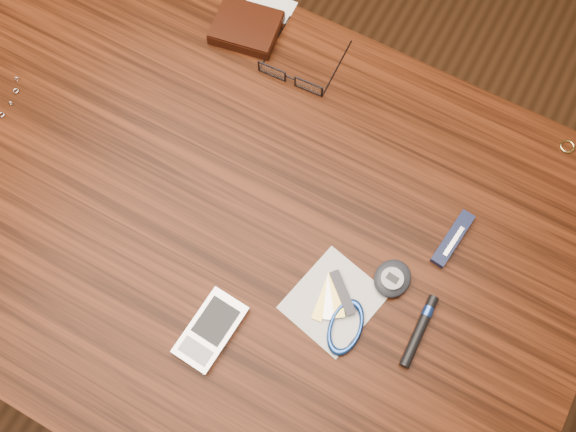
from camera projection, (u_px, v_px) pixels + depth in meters
name	position (u px, v px, depth m)	size (l,w,h in m)	color
ground	(256.00, 320.00, 1.58)	(3.80, 3.80, 0.00)	#472814
desk	(236.00, 237.00, 0.98)	(1.00, 0.70, 0.75)	#3C1709
wallet_and_card	(247.00, 27.00, 0.98)	(0.11, 0.13, 0.02)	black
eyeglasses	(292.00, 76.00, 0.95)	(0.11, 0.11, 0.02)	black
gold_ring	(567.00, 146.00, 0.92)	(0.02, 0.02, 0.00)	#E4CD70
pda_phone	(211.00, 330.00, 0.82)	(0.06, 0.10, 0.02)	silver
pedometer	(392.00, 278.00, 0.84)	(0.05, 0.06, 0.02)	#202329
notepad_keys	(340.00, 314.00, 0.83)	(0.13, 0.13, 0.01)	silver
pocket_knife	(453.00, 239.00, 0.86)	(0.03, 0.09, 0.01)	#131C3D
black_blue_pen	(420.00, 329.00, 0.82)	(0.02, 0.10, 0.01)	black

